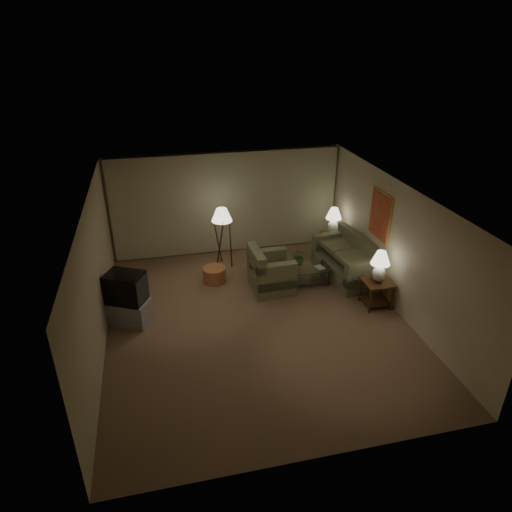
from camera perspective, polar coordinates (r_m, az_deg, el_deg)
The scene contains 16 objects.
ground at distance 9.56m, azimuth 0.06°, elevation -8.01°, with size 7.00×7.00×0.00m, color brown.
room_shell at distance 10.04m, azimuth -1.76°, elevation 5.10°, with size 6.04×7.02×2.72m.
sofa at distance 11.15m, azimuth 11.09°, elevation -0.70°, with size 2.03×1.33×0.81m.
armchair at distance 10.44m, azimuth 1.94°, elevation -2.14°, with size 1.04×1.00×0.82m.
side_table_near at distance 10.15m, azimuth 14.85°, elevation -3.94°, with size 0.61×0.61×0.60m.
side_table_far at distance 12.23m, azimuth 9.46°, elevation 1.99°, with size 0.54×0.45×0.60m.
table_lamp_near at distance 9.87m, azimuth 15.25°, elevation -0.95°, with size 0.41×0.41×0.70m.
table_lamp_far at distance 12.00m, azimuth 9.68°, elevation 4.65°, with size 0.41×0.41×0.70m.
coffee_table at distance 10.77m, azimuth 6.11°, elevation -2.12°, with size 1.16×0.63×0.41m.
tv_cabinet at distance 9.72m, azimuth -15.59°, elevation -6.68°, with size 0.98×0.84×0.50m, color #98989B.
crt_tv at distance 9.44m, azimuth -16.00°, elevation -3.82°, with size 0.88×0.79×0.62m, color black.
floor_lamp at distance 11.30m, azimuth -4.21°, elevation 2.42°, with size 0.50×0.50×1.55m.
ottoman at distance 10.88m, azimuth -5.22°, elevation -2.34°, with size 0.54×0.54×0.36m, color #B2673C.
vase at distance 10.63m, azimuth 5.40°, elevation -1.22°, with size 0.14×0.14×0.14m, color silver.
flowers at distance 10.49m, azimuth 5.46°, elevation 0.18°, with size 0.40×0.34×0.44m, color #4B7232.
book at distance 10.70m, azimuth 7.59°, elevation -1.54°, with size 0.17×0.24×0.02m, color olive.
Camera 1 is at (-1.78, -7.66, 5.43)m, focal length 32.00 mm.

